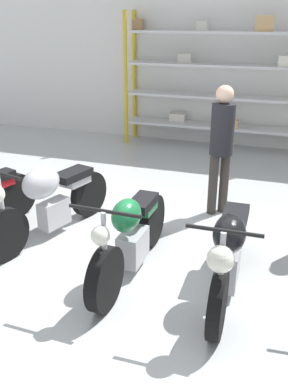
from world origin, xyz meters
The scene contains 7 objects.
ground_plane centered at (0.00, 0.00, 0.00)m, with size 30.00×30.00×0.00m, color #B2B7B7.
back_wall centered at (0.00, 5.30, 1.80)m, with size 30.00×0.08×3.60m.
shelving_rack centered at (0.00, 4.94, 1.47)m, with size 3.79×0.63×2.77m.
motorcycle_silver centered at (-1.21, 0.22, 0.52)m, with size 0.86×2.08×1.08m.
motorcycle_green centered at (0.07, -0.26, 0.45)m, with size 0.72×2.00×1.04m.
motorcycle_black centered at (1.13, -0.32, 0.48)m, with size 0.64×1.99×1.04m.
person_browsing centered at (0.71, 1.62, 1.08)m, with size 0.45×0.45×1.82m.
Camera 1 is at (1.50, -4.09, 2.66)m, focal length 40.00 mm.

